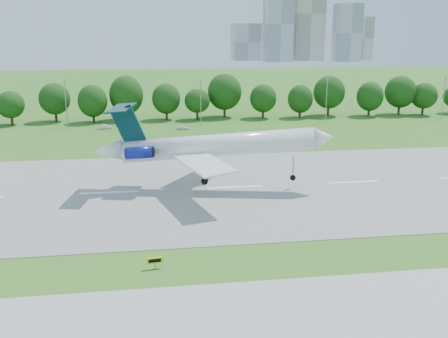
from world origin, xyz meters
TOP-DOWN VIEW (x-y plane):
  - ground at (0.00, 0.00)m, footprint 600.00×600.00m
  - runway at (0.00, 25.00)m, footprint 400.00×45.00m
  - tree_line at (0.00, 92.00)m, footprint 288.40×8.40m
  - light_poles at (-2.50, 82.00)m, footprint 175.90×0.25m
  - skyline at (100.16, 390.61)m, footprint 127.00×52.00m
  - airliner at (-24.65, 25.30)m, footprint 38.27×27.49m
  - taxi_sign_left at (-33.04, -2.10)m, footprint 1.77×0.42m
  - service_vehicle_a at (-45.30, 80.08)m, footprint 3.68×1.78m
  - service_vehicle_b at (-25.32, 76.28)m, footprint 3.12×1.26m

SIDE VIEW (x-z plane):
  - ground at x=0.00m, z-range 0.00..0.00m
  - runway at x=0.00m, z-range 0.00..0.08m
  - service_vehicle_b at x=-25.32m, z-range 0.00..1.06m
  - service_vehicle_a at x=-45.30m, z-range 0.00..1.16m
  - taxi_sign_left at x=-33.04m, z-range 0.29..1.53m
  - tree_line at x=0.00m, z-range 0.99..11.39m
  - light_poles at x=-2.50m, z-range 0.24..12.43m
  - airliner at x=-24.65m, z-range 0.98..13.23m
  - skyline at x=100.16m, z-range -9.54..70.46m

